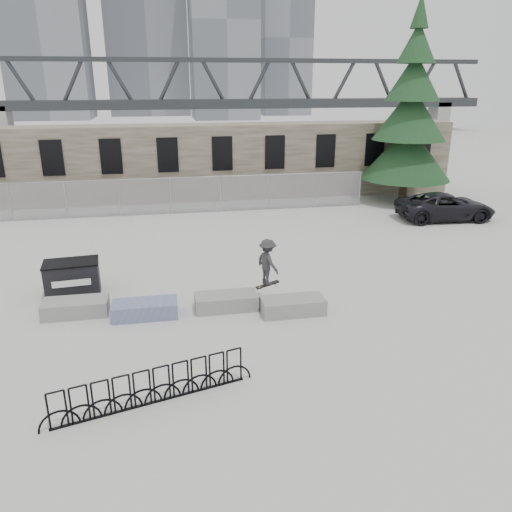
{
  "coord_description": "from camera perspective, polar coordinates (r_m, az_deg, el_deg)",
  "views": [
    {
      "loc": [
        -0.29,
        -14.82,
        7.02
      ],
      "look_at": [
        2.66,
        1.09,
        1.3
      ],
      "focal_mm": 35.0,
      "sensor_mm": 36.0,
      "label": 1
    }
  ],
  "objects": [
    {
      "name": "stone_wall",
      "position": [
        31.43,
        -10.03,
        10.45
      ],
      "size": [
        36.0,
        2.58,
        4.5
      ],
      "color": "brown",
      "rests_on": "ground"
    },
    {
      "name": "planter_center_right",
      "position": [
        16.22,
        -3.42,
        -5.15
      ],
      "size": [
        2.0,
        0.9,
        0.5
      ],
      "color": "gray",
      "rests_on": "ground"
    },
    {
      "name": "skateboarder",
      "position": [
        16.23,
        1.34,
        -0.7
      ],
      "size": [
        0.94,
        1.14,
        1.67
      ],
      "rotation": [
        0.0,
        0.0,
        2.0
      ],
      "color": "#2E2D30",
      "rests_on": "ground"
    },
    {
      "name": "planter_far_left",
      "position": [
        16.78,
        -19.92,
        -5.48
      ],
      "size": [
        2.0,
        0.9,
        0.5
      ],
      "color": "gray",
      "rests_on": "ground"
    },
    {
      "name": "chainlink_fence",
      "position": [
        27.97,
        -9.74,
        6.83
      ],
      "size": [
        22.06,
        0.06,
        2.02
      ],
      "color": "gray",
      "rests_on": "ground"
    },
    {
      "name": "spruce_tree",
      "position": [
        31.37,
        17.15,
        14.33
      ],
      "size": [
        5.24,
        5.24,
        11.5
      ],
      "color": "#38281E",
      "rests_on": "ground"
    },
    {
      "name": "truss_bridge",
      "position": [
        70.64,
        -2.22,
        17.1
      ],
      "size": [
        70.0,
        3.0,
        9.8
      ],
      "color": "#2D3033",
      "rests_on": "ground"
    },
    {
      "name": "suv",
      "position": [
        28.36,
        20.83,
        5.32
      ],
      "size": [
        5.21,
        2.64,
        1.41
      ],
      "primitive_type": "imported",
      "rotation": [
        0.0,
        0.0,
        1.51
      ],
      "color": "black",
      "rests_on": "ground"
    },
    {
      "name": "planter_center_left",
      "position": [
        16.05,
        -12.56,
        -5.88
      ],
      "size": [
        2.0,
        0.9,
        0.5
      ],
      "color": "navy",
      "rests_on": "ground"
    },
    {
      "name": "dumpster",
      "position": [
        18.26,
        -20.24,
        -2.37
      ],
      "size": [
        1.91,
        1.27,
        1.19
      ],
      "rotation": [
        0.0,
        0.0,
        0.09
      ],
      "color": "black",
      "rests_on": "ground"
    },
    {
      "name": "planter_offset",
      "position": [
        15.95,
        4.23,
        -5.62
      ],
      "size": [
        2.0,
        0.9,
        0.5
      ],
      "color": "gray",
      "rests_on": "ground"
    },
    {
      "name": "ground",
      "position": [
        16.4,
        -8.52,
        -6.1
      ],
      "size": [
        120.0,
        120.0,
        0.0
      ],
      "primitive_type": "plane",
      "color": "#ACACA7",
      "rests_on": "ground"
    },
    {
      "name": "skyline_towers",
      "position": [
        109.51,
        -12.07,
        26.3
      ],
      "size": [
        58.0,
        28.0,
        48.0
      ],
      "color": "slate",
      "rests_on": "ground"
    },
    {
      "name": "bike_rack",
      "position": [
        11.94,
        -11.78,
        -14.43
      ],
      "size": [
        4.78,
        1.33,
        0.9
      ],
      "rotation": [
        0.0,
        0.0,
        0.26
      ],
      "color": "black",
      "rests_on": "ground"
    }
  ]
}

